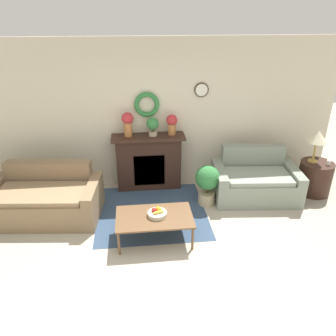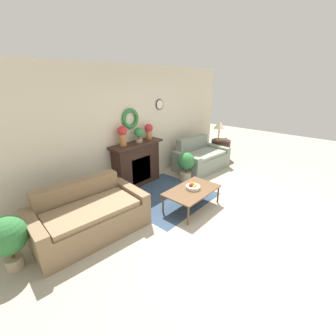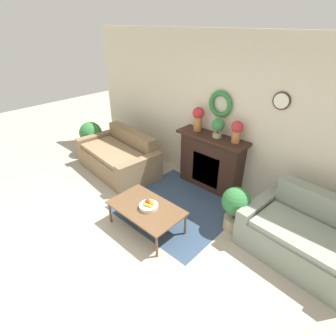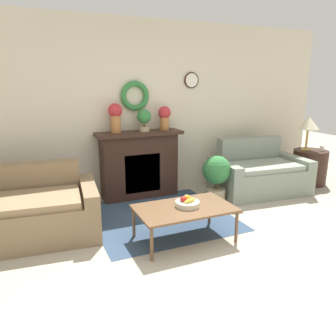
# 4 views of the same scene
# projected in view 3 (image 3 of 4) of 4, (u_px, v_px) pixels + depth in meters

# --- Properties ---
(ground_plane) EXTENTS (16.00, 16.00, 0.00)m
(ground_plane) POSITION_uv_depth(u_px,v_px,m) (109.00, 264.00, 3.45)
(ground_plane) COLOR #ADA38E
(floor_rug) EXTENTS (1.81, 1.77, 0.01)m
(floor_rug) POSITION_uv_depth(u_px,v_px,m) (178.00, 206.00, 4.52)
(floor_rug) COLOR #334760
(floor_rug) RESTS_ON ground_plane
(wall_back) EXTENTS (6.80, 0.15, 2.70)m
(wall_back) POSITION_uv_depth(u_px,v_px,m) (228.00, 117.00, 4.46)
(wall_back) COLOR beige
(wall_back) RESTS_ON ground_plane
(fireplace) EXTENTS (1.32, 0.41, 1.05)m
(fireplace) POSITION_uv_depth(u_px,v_px,m) (211.00, 162.00, 4.82)
(fireplace) COLOR #331E16
(fireplace) RESTS_ON ground_plane
(couch_left) EXTENTS (1.86, 1.15, 0.81)m
(couch_left) POSITION_uv_depth(u_px,v_px,m) (119.00, 157.00, 5.46)
(couch_left) COLOR #846B4C
(couch_left) RESTS_ON ground_plane
(loveseat_right) EXTENTS (1.55, 1.06, 0.86)m
(loveseat_right) POSITION_uv_depth(u_px,v_px,m) (303.00, 237.00, 3.46)
(loveseat_right) COLOR gray
(loveseat_right) RESTS_ON ground_plane
(coffee_table) EXTENTS (1.11, 0.67, 0.40)m
(coffee_table) POSITION_uv_depth(u_px,v_px,m) (146.00, 209.00, 3.88)
(coffee_table) COLOR brown
(coffee_table) RESTS_ON ground_plane
(fruit_bowl) EXTENTS (0.28, 0.28, 0.12)m
(fruit_bowl) POSITION_uv_depth(u_px,v_px,m) (149.00, 205.00, 3.83)
(fruit_bowl) COLOR beige
(fruit_bowl) RESTS_ON coffee_table
(vase_on_mantel_left) EXTENTS (0.21, 0.21, 0.43)m
(vase_on_mantel_left) POSITION_uv_depth(u_px,v_px,m) (198.00, 117.00, 4.65)
(vase_on_mantel_left) COLOR #AD6B38
(vase_on_mantel_left) RESTS_ON fireplace
(vase_on_mantel_right) EXTENTS (0.20, 0.20, 0.37)m
(vase_on_mantel_right) POSITION_uv_depth(u_px,v_px,m) (237.00, 130.00, 4.21)
(vase_on_mantel_right) COLOR #AD6B38
(vase_on_mantel_right) RESTS_ON fireplace
(potted_plant_on_mantel) EXTENTS (0.22, 0.22, 0.33)m
(potted_plant_on_mantel) POSITION_uv_depth(u_px,v_px,m) (218.00, 126.00, 4.40)
(potted_plant_on_mantel) COLOR tan
(potted_plant_on_mantel) RESTS_ON fireplace
(potted_plant_floor_by_couch) EXTENTS (0.51, 0.51, 0.78)m
(potted_plant_floor_by_couch) POSITION_uv_depth(u_px,v_px,m) (91.00, 134.00, 6.06)
(potted_plant_floor_by_couch) COLOR tan
(potted_plant_floor_by_couch) RESTS_ON ground_plane
(potted_plant_floor_by_loveseat) EXTENTS (0.42, 0.42, 0.73)m
(potted_plant_floor_by_loveseat) POSITION_uv_depth(u_px,v_px,m) (236.00, 206.00, 3.83)
(potted_plant_floor_by_loveseat) COLOR tan
(potted_plant_floor_by_loveseat) RESTS_ON ground_plane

